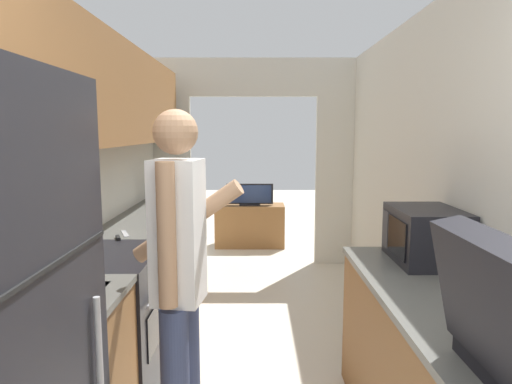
# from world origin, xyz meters

# --- Properties ---
(wall_left) EXTENTS (0.38, 7.28, 2.50)m
(wall_left) POSITION_xyz_m (-1.16, 2.29, 1.56)
(wall_left) COLOR silver
(wall_left) RESTS_ON ground_plane
(wall_right) EXTENTS (0.06, 7.28, 2.50)m
(wall_right) POSITION_xyz_m (1.24, 1.84, 1.25)
(wall_right) COLOR silver
(wall_right) RESTS_ON ground_plane
(wall_far_with_doorway) EXTENTS (2.83, 0.06, 2.50)m
(wall_far_with_doorway) POSITION_xyz_m (0.00, 4.91, 1.43)
(wall_far_with_doorway) COLOR silver
(wall_far_with_doorway) RESTS_ON ground_plane
(counter_left) EXTENTS (0.62, 3.84, 0.89)m
(counter_left) POSITION_xyz_m (-0.91, 2.99, 0.45)
(counter_left) COLOR brown
(counter_left) RESTS_ON ground_plane
(range_oven) EXTENTS (0.66, 0.78, 1.03)m
(range_oven) POSITION_xyz_m (-0.90, 2.09, 0.45)
(range_oven) COLOR black
(range_oven) RESTS_ON ground_plane
(person) EXTENTS (0.56, 0.41, 1.74)m
(person) POSITION_xyz_m (-0.32, 1.36, 0.94)
(person) COLOR #384266
(person) RESTS_ON ground_plane
(microwave) EXTENTS (0.37, 0.52, 0.31)m
(microwave) POSITION_xyz_m (1.01, 1.94, 1.04)
(microwave) COLOR black
(microwave) RESTS_ON counter_right
(tv_cabinet) EXTENTS (0.98, 0.42, 0.60)m
(tv_cabinet) POSITION_xyz_m (-0.06, 5.77, 0.30)
(tv_cabinet) COLOR brown
(tv_cabinet) RESTS_ON ground_plane
(television) EXTENTS (0.66, 0.16, 0.31)m
(television) POSITION_xyz_m (-0.06, 5.72, 0.75)
(television) COLOR black
(television) RESTS_ON tv_cabinet
(knife) EXTENTS (0.12, 0.33, 0.02)m
(knife) POSITION_xyz_m (-0.94, 2.55, 0.90)
(knife) COLOR #B7B7BC
(knife) RESTS_ON counter_left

